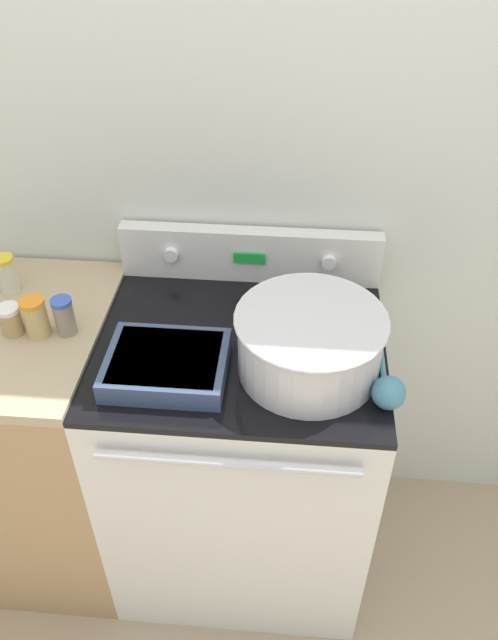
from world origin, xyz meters
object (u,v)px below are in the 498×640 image
at_px(mixing_bowl, 310,340).
at_px(spice_jar_blue_cap, 64,316).
at_px(casserole_dish, 167,364).
at_px(spice_jar_yellow_cap, 7,274).
at_px(spice_jar_white_cap, 11,320).
at_px(ladle, 388,389).
at_px(spice_jar_orange_cap, 36,317).

xyz_separation_m(mixing_bowl, spice_jar_blue_cap, (-0.63, 0.07, -0.03)).
distance_m(mixing_bowl, casserole_dish, 0.35).
bearing_deg(spice_jar_blue_cap, spice_jar_yellow_cap, 142.62).
bearing_deg(spice_jar_white_cap, casserole_dish, -13.90).
relative_size(mixing_bowl, spice_jar_white_cap, 4.42).
bearing_deg(casserole_dish, spice_jar_white_cap, 166.10).
distance_m(mixing_bowl, spice_jar_blue_cap, 0.63).
bearing_deg(mixing_bowl, spice_jar_white_cap, 175.72).
bearing_deg(spice_jar_yellow_cap, casserole_dish, -29.48).
relative_size(ladle, spice_jar_blue_cap, 3.14).
distance_m(spice_jar_orange_cap, spice_jar_white_cap, 0.07).
bearing_deg(spice_jar_yellow_cap, mixing_bowl, -15.66).
xyz_separation_m(mixing_bowl, ladle, (0.18, -0.09, -0.06)).
height_order(mixing_bowl, spice_jar_yellow_cap, mixing_bowl).
height_order(spice_jar_white_cap, spice_jar_yellow_cap, spice_jar_yellow_cap).
distance_m(ladle, spice_jar_white_cap, 0.96).
distance_m(casserole_dish, spice_jar_yellow_cap, 0.58).
bearing_deg(spice_jar_blue_cap, spice_jar_white_cap, -174.79).
relative_size(mixing_bowl, casserole_dish, 1.25).
xyz_separation_m(casserole_dish, spice_jar_white_cap, (-0.42, 0.11, 0.02)).
xyz_separation_m(mixing_bowl, spice_jar_white_cap, (-0.77, 0.06, -0.04)).
relative_size(casserole_dish, spice_jar_yellow_cap, 2.66).
height_order(mixing_bowl, casserole_dish, mixing_bowl).
distance_m(mixing_bowl, spice_jar_white_cap, 0.77).
relative_size(casserole_dish, spice_jar_orange_cap, 2.66).
height_order(ladle, spice_jar_orange_cap, spice_jar_orange_cap).
bearing_deg(mixing_bowl, spice_jar_orange_cap, 175.36).
height_order(casserole_dish, spice_jar_yellow_cap, spice_jar_yellow_cap).
bearing_deg(spice_jar_white_cap, mixing_bowl, -4.28).
relative_size(mixing_bowl, spice_jar_yellow_cap, 3.33).
height_order(casserole_dish, spice_jar_blue_cap, spice_jar_blue_cap).
relative_size(casserole_dish, spice_jar_blue_cap, 2.76).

